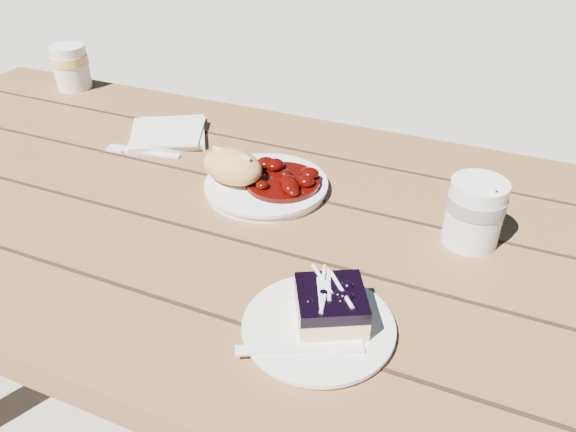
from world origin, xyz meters
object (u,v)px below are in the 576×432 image
at_px(second_cup, 71,67).
at_px(blueberry_cake, 331,305).
at_px(dessert_plate, 318,327).
at_px(main_plate, 266,186).
at_px(bread_roll, 232,167).
at_px(picnic_table, 299,298).
at_px(coffee_cup, 474,213).

bearing_deg(second_cup, blueberry_cake, -31.36).
bearing_deg(dessert_plate, blueberry_cake, 56.31).
bearing_deg(second_cup, main_plate, -21.71).
height_order(bread_roll, blueberry_cake, bread_roll).
xyz_separation_m(picnic_table, second_cup, (-0.75, 0.34, 0.21)).
bearing_deg(second_cup, dessert_plate, -32.37).
height_order(main_plate, blueberry_cake, blueberry_cake).
distance_m(picnic_table, coffee_cup, 0.34).
height_order(picnic_table, second_cup, second_cup).
height_order(blueberry_cake, second_cup, second_cup).
height_order(picnic_table, dessert_plate, dessert_plate).
distance_m(bread_roll, blueberry_cake, 0.37).
bearing_deg(coffee_cup, bread_roll, -179.03).
bearing_deg(blueberry_cake, second_cup, 120.99).
distance_m(dessert_plate, blueberry_cake, 0.03).
bearing_deg(second_cup, bread_roll, -25.08).
bearing_deg(blueberry_cake, bread_roll, 109.73).
distance_m(bread_roll, dessert_plate, 0.38).
xyz_separation_m(bread_roll, blueberry_cake, (0.27, -0.25, -0.01)).
distance_m(picnic_table, second_cup, 0.85).
bearing_deg(picnic_table, coffee_cup, 13.67).
height_order(coffee_cup, second_cup, same).
xyz_separation_m(main_plate, bread_roll, (-0.05, -0.02, 0.04)).
distance_m(dessert_plate, coffee_cup, 0.31).
height_order(picnic_table, coffee_cup, coffee_cup).
relative_size(picnic_table, main_plate, 9.37).
relative_size(bread_roll, dessert_plate, 0.61).
bearing_deg(dessert_plate, second_cup, 147.63).
xyz_separation_m(picnic_table, dessert_plate, (0.11, -0.21, 0.17)).
relative_size(picnic_table, bread_roll, 17.19).
bearing_deg(picnic_table, dessert_plate, -61.87).
height_order(dessert_plate, blueberry_cake, blueberry_cake).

